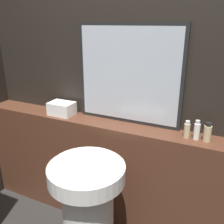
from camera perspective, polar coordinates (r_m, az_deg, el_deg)
The scene contains 8 objects.
wall_back at distance 1.89m, azimuth 5.44°, elevation 7.58°, with size 8.00×0.06×2.50m.
vanity_counter at distance 2.10m, azimuth 3.32°, elevation -14.89°, with size 2.66×0.22×0.92m.
pedestal_sink at distance 1.78m, azimuth -5.47°, elevation -21.79°, with size 0.48×0.48×0.84m.
mirror at distance 1.86m, azimuth 3.82°, elevation 8.43°, with size 0.81×0.03×0.74m.
towel_stack at distance 2.13m, azimuth -11.39°, elevation 0.79°, with size 0.21×0.15×0.11m.
shampoo_bottle at distance 1.75m, azimuth 16.75°, elevation -3.91°, with size 0.04×0.04×0.12m.
conditioner_bottle at distance 1.74m, azimuth 18.80°, elevation -4.03°, with size 0.04×0.04×0.13m.
lotion_bottle at distance 1.74m, azimuth 20.98°, elevation -4.43°, with size 0.05×0.05×0.13m.
Camera 1 is at (0.63, -0.33, 1.66)m, focal length 40.00 mm.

